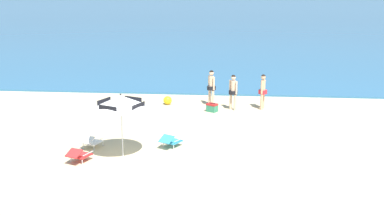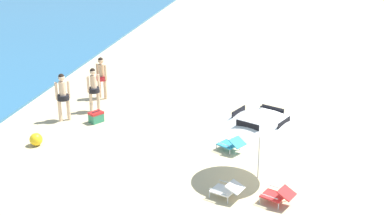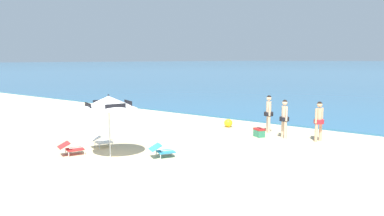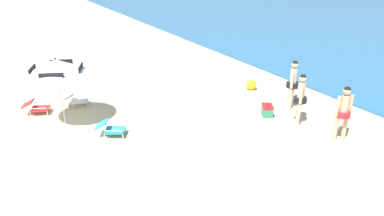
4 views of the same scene
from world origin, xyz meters
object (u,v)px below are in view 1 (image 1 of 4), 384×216
at_px(beach_umbrella_striped_main, 121,102).
at_px(cooler_box, 212,108).
at_px(lounge_chair_facing_sea, 171,141).
at_px(person_wading_in, 263,89).
at_px(person_standing_near_shore, 211,85).
at_px(person_standing_beside, 233,90).
at_px(lounge_chair_beside_umbrella, 91,141).
at_px(lounge_chair_under_umbrella, 79,155).
at_px(beach_ball, 168,100).

distance_m(beach_umbrella_striped_main, cooler_box, 7.17).
bearing_deg(lounge_chair_facing_sea, person_wading_in, 57.88).
xyz_separation_m(person_standing_near_shore, person_standing_beside, (1.10, -0.75, -0.04)).
relative_size(lounge_chair_beside_umbrella, person_standing_near_shore, 0.55).
relative_size(lounge_chair_under_umbrella, lounge_chair_facing_sea, 0.99).
xyz_separation_m(beach_umbrella_striped_main, lounge_chair_under_umbrella, (-1.36, -0.70, -1.73)).
relative_size(cooler_box, beach_ball, 1.40).
xyz_separation_m(lounge_chair_beside_umbrella, person_standing_near_shore, (4.16, 6.83, 0.77)).
xyz_separation_m(beach_umbrella_striped_main, person_standing_near_shore, (2.78, 7.52, -0.95)).
bearing_deg(lounge_chair_under_umbrella, beach_umbrella_striped_main, 27.23).
height_order(beach_umbrella_striped_main, person_standing_beside, beach_umbrella_striped_main).
height_order(lounge_chair_facing_sea, person_wading_in, person_wading_in).
bearing_deg(lounge_chair_facing_sea, person_standing_near_shore, 79.48).
height_order(lounge_chair_beside_umbrella, cooler_box, lounge_chair_beside_umbrella).
relative_size(person_standing_beside, cooler_box, 2.88).
height_order(person_standing_near_shore, person_wading_in, person_standing_near_shore).
height_order(beach_umbrella_striped_main, beach_ball, beach_umbrella_striped_main).
distance_m(person_standing_near_shore, cooler_box, 1.47).
bearing_deg(lounge_chair_facing_sea, lounge_chair_beside_umbrella, -172.79).
relative_size(lounge_chair_facing_sea, person_wading_in, 0.59).
bearing_deg(lounge_chair_under_umbrella, person_standing_near_shore, 63.26).
bearing_deg(lounge_chair_under_umbrella, cooler_box, 58.83).
relative_size(person_standing_beside, person_wading_in, 1.00).
relative_size(lounge_chair_beside_umbrella, cooler_box, 1.65).
height_order(beach_umbrella_striped_main, lounge_chair_facing_sea, beach_umbrella_striped_main).
bearing_deg(beach_umbrella_striped_main, lounge_chair_under_umbrella, -152.77).
bearing_deg(person_wading_in, person_standing_near_shore, 169.34).
distance_m(person_standing_beside, person_wading_in, 1.48).
xyz_separation_m(lounge_chair_under_umbrella, person_standing_beside, (5.24, 7.47, 0.73)).
xyz_separation_m(lounge_chair_under_umbrella, lounge_chair_facing_sea, (2.94, 1.76, -0.00)).
relative_size(beach_umbrella_striped_main, person_wading_in, 1.54).
xyz_separation_m(lounge_chair_facing_sea, cooler_box, (1.30, 5.25, -0.07)).
height_order(lounge_chair_under_umbrella, cooler_box, lounge_chair_under_umbrella).
height_order(lounge_chair_under_umbrella, person_wading_in, person_wading_in).
height_order(lounge_chair_under_umbrella, person_standing_beside, person_standing_beside).
xyz_separation_m(beach_umbrella_striped_main, lounge_chair_facing_sea, (1.58, 1.06, -1.73)).
bearing_deg(beach_ball, beach_umbrella_striped_main, -94.10).
height_order(lounge_chair_under_umbrella, lounge_chair_beside_umbrella, lounge_chair_under_umbrella).
xyz_separation_m(person_standing_beside, person_wading_in, (1.45, 0.27, -0.00)).
distance_m(beach_umbrella_striped_main, beach_ball, 7.72).
relative_size(lounge_chair_under_umbrella, cooler_box, 1.67).
distance_m(lounge_chair_under_umbrella, person_wading_in, 10.25).
height_order(person_standing_near_shore, beach_ball, person_standing_near_shore).
xyz_separation_m(person_wading_in, cooler_box, (-2.45, -0.72, -0.80)).
bearing_deg(beach_ball, person_wading_in, -5.45).
height_order(person_standing_beside, beach_ball, person_standing_beside).
distance_m(lounge_chair_facing_sea, person_standing_near_shore, 6.61).
distance_m(lounge_chair_facing_sea, beach_ball, 6.51).
xyz_separation_m(lounge_chair_facing_sea, person_standing_near_shore, (1.20, 6.45, 0.78)).
relative_size(beach_umbrella_striped_main, cooler_box, 4.43).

